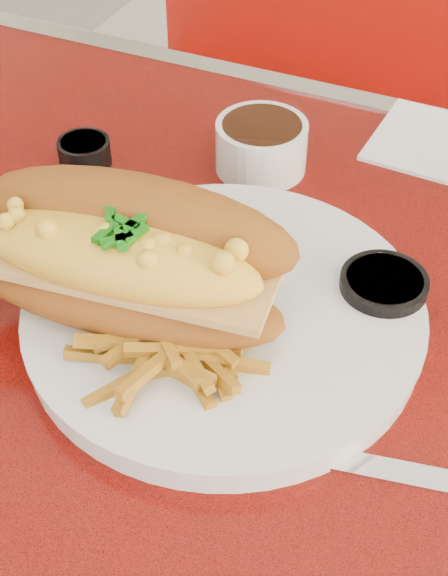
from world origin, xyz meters
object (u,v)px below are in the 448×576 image
at_px(mac_hoagie, 126,257).
at_px(sauce_cup_left, 84,151).
at_px(diner_table, 267,488).
at_px(fork, 158,341).
at_px(booth_bench_far, 427,236).
at_px(gravy_ramekin, 261,145).
at_px(sauce_cup_right, 382,293).
at_px(dinner_plate, 224,314).

bearing_deg(mac_hoagie, sauce_cup_left, 123.95).
xyz_separation_m(diner_table, fork, (-0.08, -0.03, 0.18)).
relative_size(booth_bench_far, gravy_ramekin, 12.10).
height_order(mac_hoagie, sauce_cup_left, mac_hoagie).
xyz_separation_m(booth_bench_far, sauce_cup_right, (0.05, -0.72, 0.50)).
xyz_separation_m(diner_table, sauce_cup_left, (-0.27, 0.17, 0.18)).
relative_size(booth_bench_far, sauce_cup_left, 21.42).
bearing_deg(fork, dinner_plate, -40.45).
relative_size(diner_table, booth_bench_far, 1.03).
bearing_deg(fork, sauce_cup_right, -60.63).
bearing_deg(mac_hoagie, fork, -42.83).
distance_m(sauce_cup_left, sauce_cup_right, 0.33).
xyz_separation_m(booth_bench_far, mac_hoagie, (-0.12, -0.81, 0.55)).
distance_m(mac_hoagie, fork, 0.07).
xyz_separation_m(dinner_plate, fork, (-0.03, -0.05, 0.01)).
xyz_separation_m(mac_hoagie, sauce_cup_right, (0.17, 0.09, -0.05)).
relative_size(fork, sauce_cup_right, 1.75).
bearing_deg(diner_table, booth_bench_far, 90.00).
bearing_deg(mac_hoagie, booth_bench_far, 74.89).
xyz_separation_m(diner_table, booth_bench_far, (0.00, 0.81, -0.32)).
bearing_deg(gravy_ramekin, booth_bench_far, 79.32).
relative_size(diner_table, sauce_cup_left, 21.96).
distance_m(mac_hoagie, sauce_cup_right, 0.20).
distance_m(mac_hoagie, gravy_ramekin, 0.24).
relative_size(sauce_cup_left, sauce_cup_right, 0.61).
bearing_deg(diner_table, sauce_cup_left, 147.49).
xyz_separation_m(fork, sauce_cup_right, (0.13, 0.12, -0.00)).
height_order(dinner_plate, mac_hoagie, mac_hoagie).
bearing_deg(mac_hoagie, sauce_cup_right, 21.67).
bearing_deg(sauce_cup_right, mac_hoagie, -151.55).
bearing_deg(sauce_cup_left, dinner_plate, -34.19).
bearing_deg(gravy_ramekin, sauce_cup_right, -41.61).
xyz_separation_m(booth_bench_far, gravy_ramekin, (-0.11, -0.58, 0.51)).
bearing_deg(booth_bench_far, sauce_cup_left, -112.73).
relative_size(mac_hoagie, sauce_cup_left, 4.67).
relative_size(mac_hoagie, sauce_cup_right, 2.86).
relative_size(gravy_ramekin, sauce_cup_right, 1.09).
bearing_deg(sauce_cup_right, sauce_cup_left, 166.08).
bearing_deg(gravy_ramekin, diner_table, -65.22).
bearing_deg(sauce_cup_right, gravy_ramekin, 138.39).
height_order(fork, sauce_cup_left, sauce_cup_left).
height_order(booth_bench_far, mac_hoagie, same).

